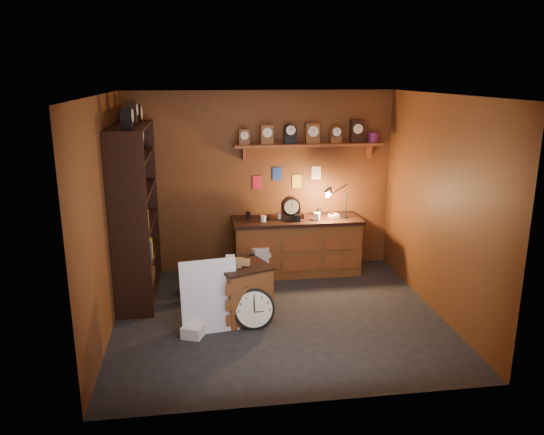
{
  "coord_description": "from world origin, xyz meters",
  "views": [
    {
      "loc": [
        -0.93,
        -5.98,
        2.93
      ],
      "look_at": [
        -0.03,
        0.35,
        1.19
      ],
      "focal_mm": 35.0,
      "sensor_mm": 36.0,
      "label": 1
    }
  ],
  "objects_px": {
    "shelving_unit": "(133,205)",
    "workbench": "(297,243)",
    "big_round_clock": "(254,309)",
    "low_cabinet": "(244,290)"
  },
  "relations": [
    {
      "from": "workbench",
      "to": "big_round_clock",
      "type": "relative_size",
      "value": 3.9
    },
    {
      "from": "shelving_unit",
      "to": "workbench",
      "type": "xyz_separation_m",
      "value": [
        2.3,
        0.49,
        -0.78
      ]
    },
    {
      "from": "shelving_unit",
      "to": "low_cabinet",
      "type": "relative_size",
      "value": 3.29
    },
    {
      "from": "workbench",
      "to": "big_round_clock",
      "type": "distance_m",
      "value": 1.93
    },
    {
      "from": "low_cabinet",
      "to": "big_round_clock",
      "type": "xyz_separation_m",
      "value": [
        0.09,
        -0.26,
        -0.14
      ]
    },
    {
      "from": "workbench",
      "to": "low_cabinet",
      "type": "distance_m",
      "value": 1.73
    },
    {
      "from": "low_cabinet",
      "to": "workbench",
      "type": "bearing_deg",
      "value": 35.67
    },
    {
      "from": "shelving_unit",
      "to": "workbench",
      "type": "height_order",
      "value": "shelving_unit"
    },
    {
      "from": "big_round_clock",
      "to": "shelving_unit",
      "type": "bearing_deg",
      "value": 139.96
    },
    {
      "from": "shelving_unit",
      "to": "big_round_clock",
      "type": "relative_size",
      "value": 5.24
    }
  ]
}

